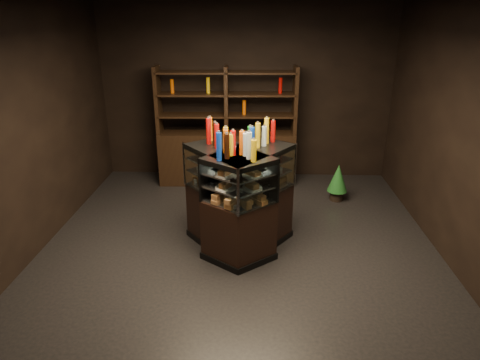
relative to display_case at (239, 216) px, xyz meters
name	(u,v)px	position (x,y,z in m)	size (l,w,h in m)	color
ground	(240,241)	(0.00, 0.15, -0.44)	(5.00, 5.00, 0.00)	black
room_shell	(240,92)	(0.00, 0.15, 1.50)	(5.02, 5.02, 3.01)	black
display_case	(239,216)	(0.00, 0.00, 0.00)	(1.43, 1.31, 1.30)	black
food_display	(239,175)	(0.00, 0.00, 0.54)	(1.05, 0.98, 0.41)	#D57E4C
bottles_top	(239,139)	(0.00, 0.00, 0.99)	(0.89, 0.85, 0.30)	silver
potted_conifer	(338,177)	(1.49, 1.52, -0.06)	(0.31, 0.31, 0.67)	black
back_shelving	(227,149)	(-0.31, 2.20, 0.17)	(2.32, 0.50, 2.00)	black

